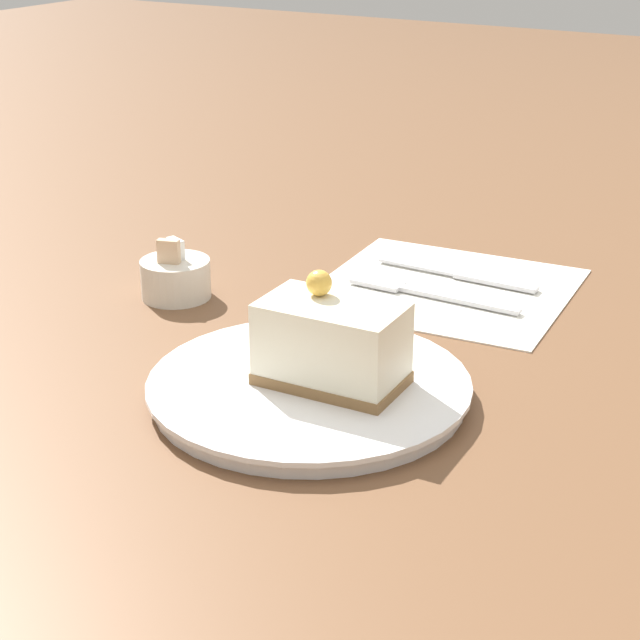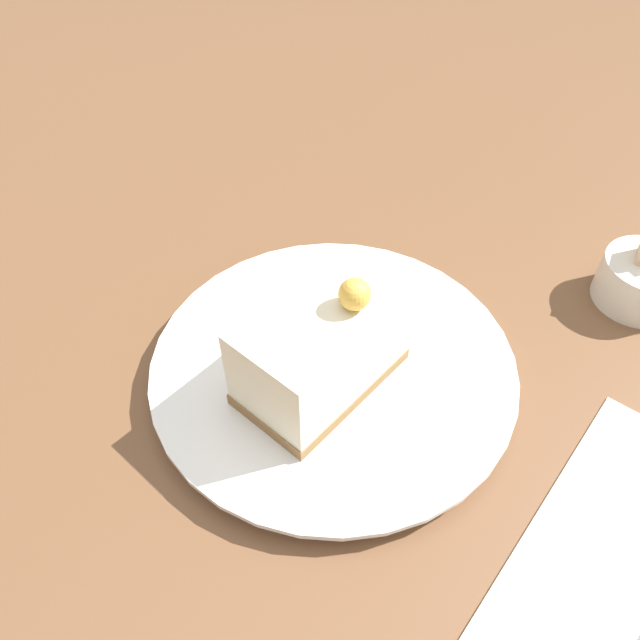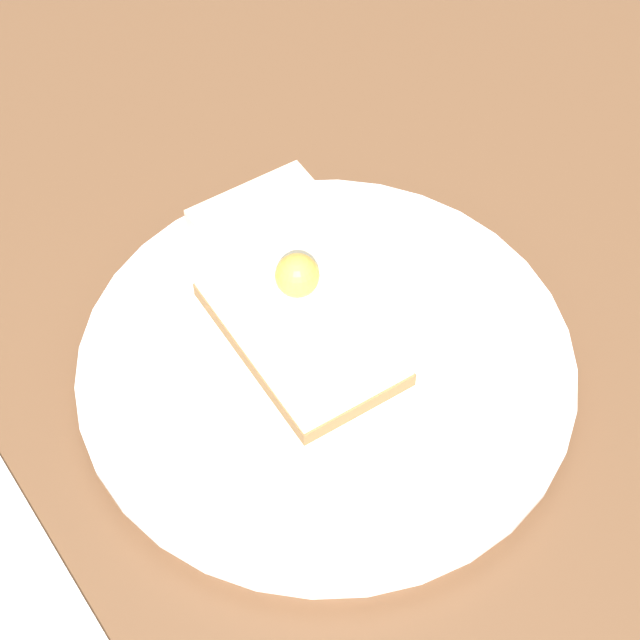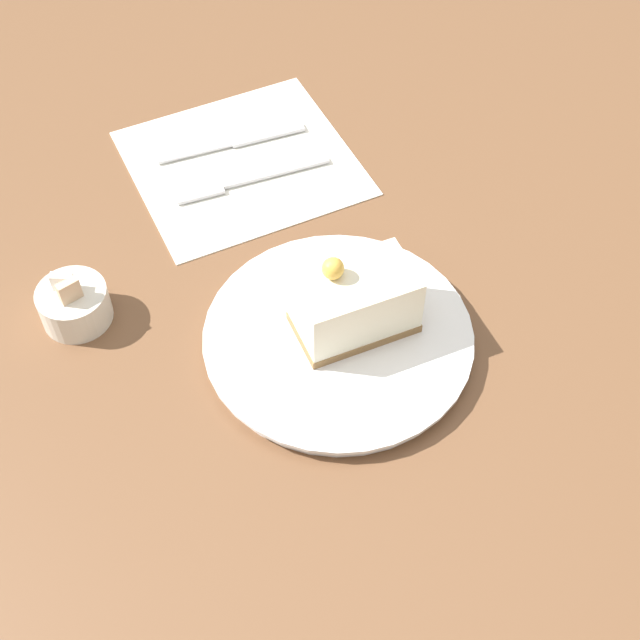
# 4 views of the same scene
# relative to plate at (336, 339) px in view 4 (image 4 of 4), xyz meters

# --- Properties ---
(ground_plane) EXTENTS (4.00, 4.00, 0.00)m
(ground_plane) POSITION_rel_plate_xyz_m (0.04, -0.00, -0.01)
(ground_plane) COLOR brown
(plate) EXTENTS (0.24, 0.24, 0.02)m
(plate) POSITION_rel_plate_xyz_m (0.00, 0.00, 0.00)
(plate) COLOR white
(plate) RESTS_ON ground_plane
(cake_slice) EXTENTS (0.07, 0.11, 0.08)m
(cake_slice) POSITION_rel_plate_xyz_m (0.00, -0.02, 0.04)
(cake_slice) COLOR olive
(cake_slice) RESTS_ON plate
(napkin) EXTENTS (0.23, 0.24, 0.00)m
(napkin) POSITION_rel_plate_xyz_m (0.26, 0.00, -0.01)
(napkin) COLOR white
(napkin) RESTS_ON ground_plane
(fork) EXTENTS (0.02, 0.17, 0.00)m
(fork) POSITION_rel_plate_xyz_m (0.23, 0.02, -0.00)
(fork) COLOR silver
(fork) RESTS_ON napkin
(knife) EXTENTS (0.02, 0.17, 0.00)m
(knife) POSITION_rel_plate_xyz_m (0.29, -0.01, -0.00)
(knife) COLOR silver
(knife) RESTS_ON napkin
(sugar_bowl) EXTENTS (0.06, 0.06, 0.06)m
(sugar_bowl) POSITION_rel_plate_xyz_m (0.12, 0.21, 0.01)
(sugar_bowl) COLOR silver
(sugar_bowl) RESTS_ON ground_plane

